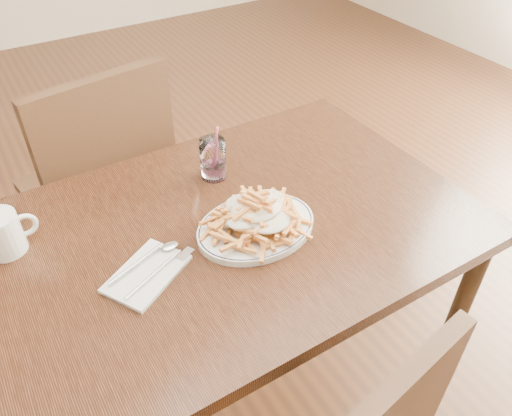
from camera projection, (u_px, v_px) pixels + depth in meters
floor at (238, 385)px, 1.72m from camera, size 7.00×7.00×0.00m
table at (231, 245)px, 1.29m from camera, size 1.20×0.80×0.75m
chair_far at (104, 181)px, 1.71m from camera, size 0.51×0.51×0.96m
fries_plate at (256, 227)px, 1.21m from camera, size 0.36×0.34×0.02m
loaded_fries at (256, 212)px, 1.18m from camera, size 0.28×0.25×0.07m
napkin at (147, 274)px, 1.10m from camera, size 0.22×0.19×0.01m
cutlery at (145, 269)px, 1.10m from camera, size 0.21×0.15×0.01m
water_glass at (213, 161)px, 1.36m from camera, size 0.07×0.07×0.16m
coffee_mug at (3, 233)px, 1.13m from camera, size 0.13×0.09×0.10m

